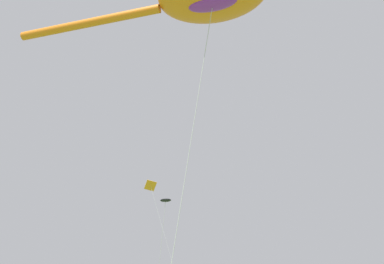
# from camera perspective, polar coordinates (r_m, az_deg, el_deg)

# --- Properties ---
(small_kite_delta_white) EXTENTS (0.73, 2.47, 9.25)m
(small_kite_delta_white) POSITION_cam_1_polar(r_m,az_deg,el_deg) (25.76, -3.44, -9.29)
(small_kite_delta_white) COLOR black
(small_kite_delta_white) RESTS_ON ground
(small_kite_box_yellow) EXTENTS (3.96, 3.43, 15.00)m
(small_kite_box_yellow) POSITION_cam_1_polar(r_m,az_deg,el_deg) (40.48, -5.02, -7.79)
(small_kite_box_yellow) COLOR orange
(small_kite_box_yellow) RESTS_ON ground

